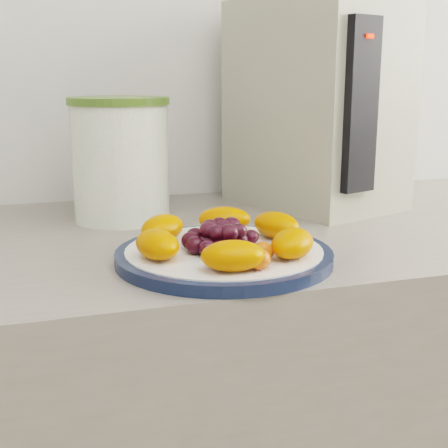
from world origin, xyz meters
name	(u,v)px	position (x,y,z in m)	size (l,w,h in m)	color
plate_rim	(224,256)	(-0.12, 1.04, 0.91)	(0.28, 0.28, 0.01)	#111C39
plate_face	(224,255)	(-0.12, 1.04, 0.91)	(0.25, 0.25, 0.02)	white
canister	(121,163)	(-0.20, 1.32, 0.99)	(0.16, 0.16, 0.19)	#526E1D
canister_lid	(118,101)	(-0.20, 1.32, 1.09)	(0.16, 0.16, 0.01)	#476721
appliance_body	(316,105)	(0.15, 1.34, 1.08)	(0.21, 0.29, 0.36)	#ABA891
appliance_panel	(360,106)	(0.15, 1.18, 1.09)	(0.06, 0.02, 0.27)	black
appliance_led	(370,36)	(0.16, 1.17, 1.19)	(0.01, 0.01, 0.01)	#FF0C05
fruit_plate	(224,236)	(-0.12, 1.03, 0.93)	(0.24, 0.24, 0.04)	#D75700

